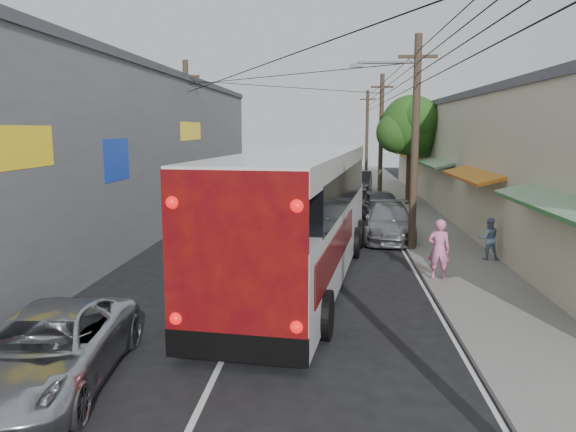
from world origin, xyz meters
name	(u,v)px	position (x,y,z in m)	size (l,w,h in m)	color
ground	(193,421)	(0.00, 0.00, 0.00)	(120.00, 120.00, 0.00)	black
sidewalk	(418,221)	(6.50, 20.00, 0.06)	(3.00, 80.00, 0.12)	slate
building_right	(502,157)	(10.99, 22.00, 3.15)	(7.09, 40.00, 6.25)	beige
building_left	(109,149)	(-8.50, 18.00, 3.65)	(7.20, 36.00, 7.25)	gray
utility_poles	(352,139)	(3.13, 20.33, 4.13)	(11.80, 45.28, 8.00)	#473828
street_tree	(412,128)	(6.87, 26.02, 4.67)	(4.40, 4.00, 6.60)	#3F2B19
coach_bus	(301,214)	(1.21, 8.69, 2.04)	(4.47, 13.90, 3.94)	silver
jeepney	(47,350)	(-2.91, 1.00, 0.70)	(2.31, 5.00, 1.39)	silver
parked_suv	(390,222)	(4.60, 15.34, 0.73)	(2.04, 5.01, 1.45)	gray
parked_car_mid	(381,206)	(4.60, 20.00, 0.79)	(1.86, 4.62, 1.57)	#29292E
parked_car_far	(359,183)	(4.04, 32.06, 0.80)	(1.70, 4.88, 1.61)	black
pedestrian_near	(439,249)	(5.40, 8.65, 1.03)	(0.67, 0.44, 1.83)	pink
pedestrian_far	(489,239)	(7.60, 11.37, 0.86)	(0.72, 0.56, 1.47)	#86A0C3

